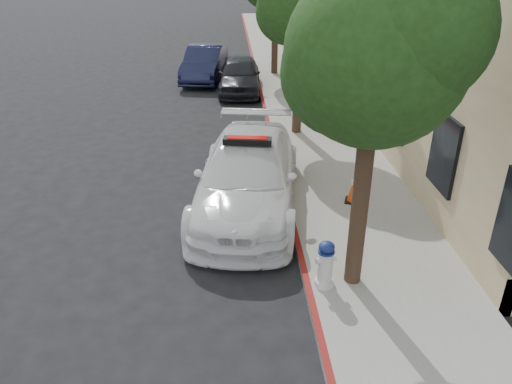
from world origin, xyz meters
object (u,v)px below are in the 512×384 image
at_px(parked_car_mid, 240,75).
at_px(parked_car_far, 205,63).
at_px(police_car, 248,176).
at_px(traffic_cone, 354,188).
at_px(fire_hydrant, 325,264).

height_order(parked_car_mid, parked_car_far, parked_car_far).
distance_m(police_car, traffic_cone, 2.56).
xyz_separation_m(parked_car_far, fire_hydrant, (2.68, -15.69, -0.14)).
distance_m(parked_car_far, traffic_cone, 13.13).
distance_m(police_car, parked_car_mid, 10.23).
bearing_deg(police_car, traffic_cone, 4.60).
distance_m(police_car, fire_hydrant, 3.56).
relative_size(parked_car_mid, parked_car_far, 0.94).
xyz_separation_m(parked_car_mid, parked_car_far, (-1.53, 2.14, 0.02)).
bearing_deg(parked_car_far, traffic_cone, -64.43).
bearing_deg(parked_car_mid, traffic_cone, -74.32).
xyz_separation_m(parked_car_mid, fire_hydrant, (1.15, -13.55, -0.12)).
distance_m(parked_car_mid, fire_hydrant, 13.60).
relative_size(police_car, traffic_cone, 8.00).
height_order(police_car, parked_car_mid, police_car).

